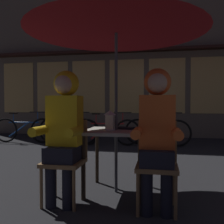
{
  "coord_description": "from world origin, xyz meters",
  "views": [
    {
      "loc": [
        0.51,
        -2.92,
        1.05
      ],
      "look_at": [
        0.0,
        -0.26,
        0.96
      ],
      "focal_mm": 40.48,
      "sensor_mm": 36.0,
      "label": 1
    }
  ],
  "objects": [
    {
      "name": "bicycle_second",
      "position": [
        -1.89,
        3.38,
        0.35
      ],
      "size": [
        1.68,
        0.15,
        0.84
      ],
      "color": "black",
      "rests_on": "ground_plane"
    },
    {
      "name": "person_right_hooded",
      "position": [
        0.48,
        -0.43,
        0.85
      ],
      "size": [
        0.45,
        0.56,
        1.4
      ],
      "color": "black",
      "rests_on": "ground_plane"
    },
    {
      "name": "chair_right",
      "position": [
        0.48,
        -0.37,
        0.49
      ],
      "size": [
        0.4,
        0.4,
        0.87
      ],
      "color": "olive",
      "rests_on": "ground_plane"
    },
    {
      "name": "person_left_hooded",
      "position": [
        -0.48,
        -0.43,
        0.85
      ],
      "size": [
        0.45,
        0.56,
        1.4
      ],
      "color": "black",
      "rests_on": "ground_plane"
    },
    {
      "name": "lantern",
      "position": [
        -0.06,
        -0.06,
        0.86
      ],
      "size": [
        0.11,
        0.11,
        0.23
      ],
      "color": "white",
      "rests_on": "cafe_table"
    },
    {
      "name": "cafe_table",
      "position": [
        0.0,
        0.0,
        0.64
      ],
      "size": [
        0.72,
        0.72,
        0.74
      ],
      "color": "#B2AD9E",
      "rests_on": "ground_plane"
    },
    {
      "name": "ground_plane",
      "position": [
        0.0,
        0.0,
        0.0
      ],
      "size": [
        60.0,
        60.0,
        0.0
      ],
      "primitive_type": "plane",
      "color": "#232326"
    },
    {
      "name": "bicycle_third",
      "position": [
        -0.8,
        3.28,
        0.35
      ],
      "size": [
        1.68,
        0.19,
        0.84
      ],
      "color": "black",
      "rests_on": "ground_plane"
    },
    {
      "name": "bicycle_nearest",
      "position": [
        -3.09,
        3.28,
        0.35
      ],
      "size": [
        1.68,
        0.22,
        0.84
      ],
      "color": "black",
      "rests_on": "ground_plane"
    },
    {
      "name": "chair_left",
      "position": [
        -0.48,
        -0.37,
        0.49
      ],
      "size": [
        0.4,
        0.4,
        0.87
      ],
      "color": "olive",
      "rests_on": "ground_plane"
    },
    {
      "name": "bicycle_fourth",
      "position": [
        0.43,
        3.5,
        0.35
      ],
      "size": [
        1.67,
        0.32,
        0.84
      ],
      "color": "black",
      "rests_on": "ground_plane"
    },
    {
      "name": "patio_umbrella",
      "position": [
        0.0,
        0.0,
        2.06
      ],
      "size": [
        2.1,
        2.1,
        2.31
      ],
      "color": "#4C4C51",
      "rests_on": "ground_plane"
    },
    {
      "name": "shopfront_building",
      "position": [
        -0.54,
        5.39,
        3.09
      ],
      "size": [
        10.0,
        0.93,
        6.2
      ],
      "color": "#6B5B4C",
      "rests_on": "ground_plane"
    },
    {
      "name": "book",
      "position": [
        0.1,
        0.1,
        0.75
      ],
      "size": [
        0.23,
        0.19,
        0.02
      ],
      "primitive_type": "cube",
      "rotation": [
        0.0,
        0.0,
        -0.27
      ],
      "color": "black",
      "rests_on": "cafe_table"
    }
  ]
}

